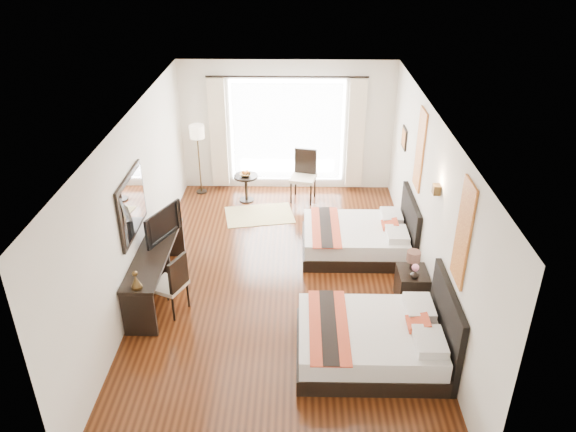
{
  "coord_description": "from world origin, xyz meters",
  "views": [
    {
      "loc": [
        0.23,
        -7.62,
        5.3
      ],
      "look_at": [
        0.09,
        0.12,
        1.18
      ],
      "focal_mm": 35.0,
      "sensor_mm": 36.0,
      "label": 1
    }
  ],
  "objects_px": {
    "television": "(159,223)",
    "fruit_bowl": "(245,175)",
    "floor_lamp": "(197,136)",
    "nightstand": "(411,286)",
    "bed_far": "(360,238)",
    "side_table": "(246,188)",
    "vase": "(414,276)",
    "table_lamp": "(413,258)",
    "window_chair": "(303,185)",
    "console_desk": "(156,271)",
    "bed_near": "(376,340)",
    "desk_chair": "(171,294)"
  },
  "relations": [
    {
      "from": "console_desk",
      "to": "window_chair",
      "type": "bearing_deg",
      "value": 55.24
    },
    {
      "from": "television",
      "to": "fruit_bowl",
      "type": "xyz_separation_m",
      "value": [
        1.12,
        2.83,
        -0.4
      ]
    },
    {
      "from": "side_table",
      "to": "fruit_bowl",
      "type": "bearing_deg",
      "value": -97.0
    },
    {
      "from": "window_chair",
      "to": "floor_lamp",
      "type": "bearing_deg",
      "value": -85.13
    },
    {
      "from": "bed_far",
      "to": "floor_lamp",
      "type": "height_order",
      "value": "floor_lamp"
    },
    {
      "from": "console_desk",
      "to": "television",
      "type": "height_order",
      "value": "television"
    },
    {
      "from": "television",
      "to": "desk_chair",
      "type": "xyz_separation_m",
      "value": [
        0.31,
        -0.93,
        -0.71
      ]
    },
    {
      "from": "fruit_bowl",
      "to": "window_chair",
      "type": "bearing_deg",
      "value": 5.36
    },
    {
      "from": "bed_near",
      "to": "television",
      "type": "relative_size",
      "value": 2.26
    },
    {
      "from": "fruit_bowl",
      "to": "nightstand",
      "type": "bearing_deg",
      "value": -50.19
    },
    {
      "from": "floor_lamp",
      "to": "side_table",
      "type": "distance_m",
      "value": 1.48
    },
    {
      "from": "table_lamp",
      "to": "floor_lamp",
      "type": "height_order",
      "value": "floor_lamp"
    },
    {
      "from": "fruit_bowl",
      "to": "floor_lamp",
      "type": "bearing_deg",
      "value": 157.39
    },
    {
      "from": "nightstand",
      "to": "vase",
      "type": "distance_m",
      "value": 0.34
    },
    {
      "from": "bed_near",
      "to": "fruit_bowl",
      "type": "height_order",
      "value": "bed_near"
    },
    {
      "from": "vase",
      "to": "window_chair",
      "type": "bearing_deg",
      "value": 113.88
    },
    {
      "from": "window_chair",
      "to": "vase",
      "type": "bearing_deg",
      "value": 36.71
    },
    {
      "from": "table_lamp",
      "to": "floor_lamp",
      "type": "distance_m",
      "value": 5.43
    },
    {
      "from": "bed_far",
      "to": "nightstand",
      "type": "bearing_deg",
      "value": -65.51
    },
    {
      "from": "desk_chair",
      "to": "floor_lamp",
      "type": "distance_m",
      "value": 4.3
    },
    {
      "from": "bed_near",
      "to": "vase",
      "type": "distance_m",
      "value": 1.35
    },
    {
      "from": "console_desk",
      "to": "floor_lamp",
      "type": "relative_size",
      "value": 1.44
    },
    {
      "from": "nightstand",
      "to": "fruit_bowl",
      "type": "xyz_separation_m",
      "value": [
        -2.86,
        3.43,
        0.34
      ]
    },
    {
      "from": "bed_near",
      "to": "television",
      "type": "distance_m",
      "value": 3.85
    },
    {
      "from": "bed_near",
      "to": "bed_far",
      "type": "relative_size",
      "value": 1.05
    },
    {
      "from": "side_table",
      "to": "bed_far",
      "type": "bearing_deg",
      "value": -42.49
    },
    {
      "from": "vase",
      "to": "window_chair",
      "type": "xyz_separation_m",
      "value": [
        -1.64,
        3.71,
        -0.24
      ]
    },
    {
      "from": "table_lamp",
      "to": "desk_chair",
      "type": "bearing_deg",
      "value": -173.59
    },
    {
      "from": "television",
      "to": "floor_lamp",
      "type": "height_order",
      "value": "floor_lamp"
    },
    {
      "from": "television",
      "to": "floor_lamp",
      "type": "distance_m",
      "value": 3.26
    },
    {
      "from": "nightstand",
      "to": "console_desk",
      "type": "bearing_deg",
      "value": 177.61
    },
    {
      "from": "bed_near",
      "to": "television",
      "type": "xyz_separation_m",
      "value": [
        -3.27,
        1.9,
        0.72
      ]
    },
    {
      "from": "bed_far",
      "to": "side_table",
      "type": "relative_size",
      "value": 3.31
    },
    {
      "from": "vase",
      "to": "console_desk",
      "type": "bearing_deg",
      "value": 175.25
    },
    {
      "from": "nightstand",
      "to": "floor_lamp",
      "type": "distance_m",
      "value": 5.56
    },
    {
      "from": "bed_near",
      "to": "bed_far",
      "type": "xyz_separation_m",
      "value": [
        0.05,
        2.75,
        -0.01
      ]
    },
    {
      "from": "floor_lamp",
      "to": "table_lamp",
      "type": "bearing_deg",
      "value": -44.24
    },
    {
      "from": "vase",
      "to": "side_table",
      "type": "distance_m",
      "value": 4.61
    },
    {
      "from": "fruit_bowl",
      "to": "window_chair",
      "type": "xyz_separation_m",
      "value": [
        1.2,
        0.11,
        -0.28
      ]
    },
    {
      "from": "table_lamp",
      "to": "fruit_bowl",
      "type": "relative_size",
      "value": 1.43
    },
    {
      "from": "table_lamp",
      "to": "television",
      "type": "height_order",
      "value": "television"
    },
    {
      "from": "floor_lamp",
      "to": "fruit_bowl",
      "type": "relative_size",
      "value": 6.45
    },
    {
      "from": "fruit_bowl",
      "to": "window_chair",
      "type": "height_order",
      "value": "window_chair"
    },
    {
      "from": "desk_chair",
      "to": "console_desk",
      "type": "bearing_deg",
      "value": -32.64
    },
    {
      "from": "nightstand",
      "to": "television",
      "type": "bearing_deg",
      "value": 171.35
    },
    {
      "from": "vase",
      "to": "window_chair",
      "type": "distance_m",
      "value": 4.06
    },
    {
      "from": "bed_far",
      "to": "fruit_bowl",
      "type": "distance_m",
      "value": 2.98
    },
    {
      "from": "bed_far",
      "to": "window_chair",
      "type": "xyz_separation_m",
      "value": [
        -1.0,
        2.09,
        0.05
      ]
    },
    {
      "from": "side_table",
      "to": "vase",
      "type": "bearing_deg",
      "value": -51.92
    },
    {
      "from": "nightstand",
      "to": "desk_chair",
      "type": "relative_size",
      "value": 0.56
    }
  ]
}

